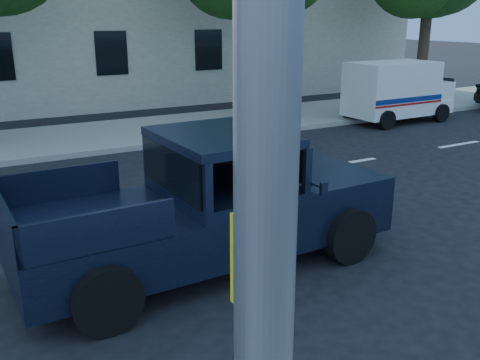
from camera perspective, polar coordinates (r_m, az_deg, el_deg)
The scene contains 5 objects.
ground at distance 8.82m, azimuth 6.16°, elevation -6.58°, with size 120.00×120.00×0.00m, color black.
far_sidewalk at distance 16.80m, azimuth -12.24°, elevation 4.87°, with size 60.00×4.00×0.15m, color gray.
lane_stripes at distance 12.52m, azimuth 4.71°, elevation 0.72°, with size 21.60×0.14×0.01m, color silver, non-canonical shape.
pickup_truck at distance 7.79m, azimuth -4.16°, elevation -4.54°, with size 5.49×2.83×1.94m.
mail_truck at distance 19.32m, azimuth 16.33°, elevation 8.61°, with size 3.77×1.97×2.05m.
Camera 1 is at (-4.73, -6.55, 3.53)m, focal length 40.00 mm.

